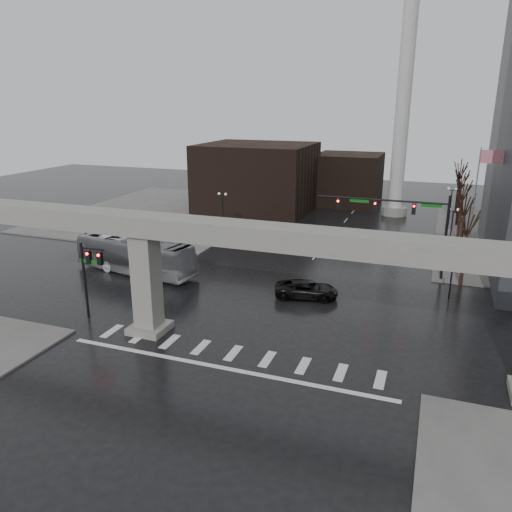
# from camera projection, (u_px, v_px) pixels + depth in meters

# --- Properties ---
(ground) EXTENTS (160.00, 160.00, 0.00)m
(ground) POSITION_uv_depth(u_px,v_px,m) (239.00, 346.00, 34.09)
(ground) COLOR black
(ground) RESTS_ON ground
(sidewalk_nw) EXTENTS (28.00, 36.00, 0.15)m
(sidewalk_nw) POSITION_uv_depth(u_px,v_px,m) (168.00, 212.00, 74.87)
(sidewalk_nw) COLOR slate
(sidewalk_nw) RESTS_ON ground
(elevated_guideway) EXTENTS (48.00, 2.60, 8.70)m
(elevated_guideway) POSITION_uv_depth(u_px,v_px,m) (256.00, 252.00, 31.62)
(elevated_guideway) COLOR gray
(elevated_guideway) RESTS_ON ground
(building_far_left) EXTENTS (16.00, 14.00, 10.00)m
(building_far_left) POSITION_uv_depth(u_px,v_px,m) (257.00, 178.00, 74.84)
(building_far_left) COLOR black
(building_far_left) RESTS_ON ground
(building_far_mid) EXTENTS (10.00, 10.00, 8.00)m
(building_far_mid) POSITION_uv_depth(u_px,v_px,m) (348.00, 179.00, 80.15)
(building_far_mid) COLOR black
(building_far_mid) RESTS_ON ground
(smokestack) EXTENTS (3.60, 3.60, 30.00)m
(smokestack) POSITION_uv_depth(u_px,v_px,m) (402.00, 121.00, 69.36)
(smokestack) COLOR beige
(smokestack) RESTS_ON ground
(signal_mast_arm) EXTENTS (12.12, 0.43, 8.00)m
(signal_mast_arm) POSITION_uv_depth(u_px,v_px,m) (404.00, 216.00, 46.24)
(signal_mast_arm) COLOR black
(signal_mast_arm) RESTS_ON ground
(signal_left_pole) EXTENTS (2.30, 0.30, 6.00)m
(signal_left_pole) POSITION_uv_depth(u_px,v_px,m) (89.00, 268.00, 37.35)
(signal_left_pole) COLOR black
(signal_left_pole) RESTS_ON ground
(flagpole_assembly) EXTENTS (2.06, 0.12, 12.00)m
(flagpole_assembly) POSITION_uv_depth(u_px,v_px,m) (478.00, 196.00, 46.53)
(flagpole_assembly) COLOR silver
(flagpole_assembly) RESTS_ON ground
(lamp_right_0) EXTENTS (1.22, 0.32, 5.11)m
(lamp_right_0) POSITION_uv_depth(u_px,v_px,m) (453.00, 260.00, 41.16)
(lamp_right_0) COLOR black
(lamp_right_0) RESTS_ON ground
(lamp_right_1) EXTENTS (1.22, 0.32, 5.11)m
(lamp_right_1) POSITION_uv_depth(u_px,v_px,m) (452.00, 223.00, 53.71)
(lamp_right_1) COLOR black
(lamp_right_1) RESTS_ON ground
(lamp_right_2) EXTENTS (1.22, 0.32, 5.11)m
(lamp_right_2) POSITION_uv_depth(u_px,v_px,m) (451.00, 200.00, 66.25)
(lamp_right_2) COLOR black
(lamp_right_2) RESTS_ON ground
(lamp_left_0) EXTENTS (1.22, 0.32, 5.11)m
(lamp_left_0) POSITION_uv_depth(u_px,v_px,m) (166.00, 232.00, 50.04)
(lamp_left_0) COLOR black
(lamp_left_0) RESTS_ON ground
(lamp_left_1) EXTENTS (1.22, 0.32, 5.11)m
(lamp_left_1) POSITION_uv_depth(u_px,v_px,m) (223.00, 206.00, 62.58)
(lamp_left_1) COLOR black
(lamp_left_1) RESTS_ON ground
(lamp_left_2) EXTENTS (1.22, 0.32, 5.11)m
(lamp_left_2) POSITION_uv_depth(u_px,v_px,m) (260.00, 188.00, 75.13)
(lamp_left_2) COLOR black
(lamp_left_2) RESTS_ON ground
(tree_right_0) EXTENTS (1.09, 1.58, 7.50)m
(tree_right_0) POSITION_uv_depth(u_px,v_px,m) (464.00, 256.00, 44.63)
(tree_right_0) COLOR black
(tree_right_0) RESTS_ON ground
(tree_right_1) EXTENTS (1.09, 1.61, 7.67)m
(tree_right_1) POSITION_uv_depth(u_px,v_px,m) (462.00, 234.00, 51.78)
(tree_right_1) COLOR black
(tree_right_1) RESTS_ON ground
(tree_right_2) EXTENTS (1.10, 1.63, 7.85)m
(tree_right_2) POSITION_uv_depth(u_px,v_px,m) (460.00, 217.00, 58.93)
(tree_right_2) COLOR black
(tree_right_2) RESTS_ON ground
(tree_right_3) EXTENTS (1.11, 1.66, 8.02)m
(tree_right_3) POSITION_uv_depth(u_px,v_px,m) (459.00, 204.00, 66.08)
(tree_right_3) COLOR black
(tree_right_3) RESTS_ON ground
(tree_right_4) EXTENTS (1.12, 1.69, 8.19)m
(tree_right_4) POSITION_uv_depth(u_px,v_px,m) (458.00, 193.00, 73.23)
(tree_right_4) COLOR black
(tree_right_4) RESTS_ON ground
(pickup_truck) EXTENTS (5.74, 3.50, 1.49)m
(pickup_truck) POSITION_uv_depth(u_px,v_px,m) (306.00, 289.00, 42.32)
(pickup_truck) COLOR black
(pickup_truck) RESTS_ON ground
(city_bus) EXTENTS (13.28, 5.22, 3.61)m
(city_bus) POSITION_uv_depth(u_px,v_px,m) (135.00, 255.00, 48.23)
(city_bus) COLOR #A5A4A9
(city_bus) RESTS_ON ground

